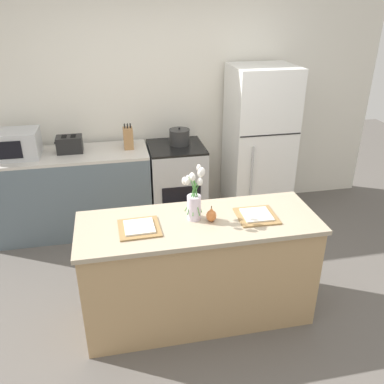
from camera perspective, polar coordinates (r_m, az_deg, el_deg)
The scene contains 14 objects.
ground_plane at distance 3.54m, azimuth 0.85°, elevation -16.57°, with size 10.00×10.00×0.00m, color #59544F.
back_wall at distance 4.70m, azimuth -4.40°, elevation 13.04°, with size 5.20×0.08×2.70m.
kitchen_island at distance 3.26m, azimuth 0.90°, elevation -10.81°, with size 1.80×0.66×0.88m.
back_counter at distance 4.60m, azimuth -16.53°, elevation -0.10°, with size 1.68×0.60×0.91m.
stove_range at distance 4.62m, azimuth -2.14°, elevation 1.16°, with size 0.60×0.61×0.91m.
refrigerator at distance 4.71m, azimuth 9.32°, elevation 6.65°, with size 0.68×0.67×1.73m.
flower_vase at distance 2.97m, azimuth 0.31°, elevation -0.91°, with size 0.16×0.19×0.41m.
pear_figurine at distance 2.99m, azimuth 2.73°, elevation -3.27°, with size 0.08×0.08×0.12m.
plate_setting_left at distance 2.94m, azimuth -7.41°, elevation -4.97°, with size 0.30×0.30×0.02m.
plate_setting_right at distance 3.10m, azimuth 9.04°, elevation -3.27°, with size 0.30×0.30×0.02m.
toaster at distance 4.42m, azimuth -16.80°, elevation 6.44°, with size 0.28×0.18×0.17m.
cooking_pot at distance 4.47m, azimuth -1.77°, elevation 7.74°, with size 0.23×0.23×0.19m.
microwave at distance 4.46m, azimuth -23.68°, elevation 6.18°, with size 0.48×0.37×0.27m.
knife_block at distance 4.40m, azimuth -8.93°, elevation 7.48°, with size 0.10×0.14×0.27m.
Camera 1 is at (-0.57, -2.55, 2.39)m, focal length 38.00 mm.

